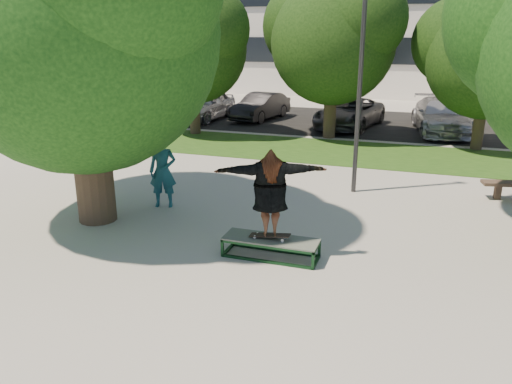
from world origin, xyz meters
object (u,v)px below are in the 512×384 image
(tree_left, at_px, (77,14))
(car_silver_b, at_px, (441,116))
(car_dark, at_px, (261,107))
(car_silver_a, at_px, (205,105))
(grind_box, at_px, (271,248))
(car_grey, at_px, (349,113))
(lamppost, at_px, (361,71))
(bystander, at_px, (163,171))

(tree_left, relative_size, car_silver_b, 1.44)
(car_dark, xyz_separation_m, car_silver_b, (8.28, -0.72, 0.07))
(car_silver_a, relative_size, car_silver_b, 0.87)
(car_silver_a, bearing_deg, grind_box, -58.56)
(grind_box, bearing_deg, car_dark, 108.91)
(car_silver_a, distance_m, car_grey, 6.99)
(tree_left, bearing_deg, car_silver_a, 103.85)
(car_grey, bearing_deg, grind_box, -76.75)
(grind_box, distance_m, car_silver_a, 15.98)
(lamppost, xyz_separation_m, car_dark, (-6.00, 10.27, -2.51))
(car_silver_a, xyz_separation_m, car_dark, (2.57, 0.90, -0.09))
(bystander, xyz_separation_m, car_grey, (2.65, 12.20, -0.25))
(lamppost, relative_size, car_silver_b, 1.24)
(lamppost, distance_m, car_grey, 9.98)
(tree_left, xyz_separation_m, lamppost, (5.29, 3.91, -1.27))
(bystander, xyz_separation_m, car_silver_a, (-4.34, 12.05, -0.16))
(tree_left, relative_size, bystander, 3.99)
(bystander, height_order, car_grey, bystander)
(grind_box, distance_m, car_silver_b, 14.55)
(tree_left, bearing_deg, bystander, 49.10)
(tree_left, relative_size, car_grey, 1.53)
(car_silver_a, xyz_separation_m, car_grey, (6.99, 0.16, -0.08))
(car_silver_a, height_order, car_dark, car_silver_a)
(car_dark, bearing_deg, lamppost, -48.69)
(lamppost, distance_m, car_silver_a, 12.92)
(bystander, bearing_deg, lamppost, 14.30)
(car_dark, bearing_deg, tree_left, -76.12)
(car_dark, distance_m, car_silver_b, 8.31)
(lamppost, height_order, car_dark, lamppost)
(grind_box, height_order, car_dark, car_dark)
(car_grey, xyz_separation_m, car_silver_b, (3.86, 0.03, 0.07))
(grind_box, height_order, car_silver_a, car_silver_a)
(lamppost, bearing_deg, bystander, -147.67)
(tree_left, height_order, car_dark, tree_left)
(car_grey, bearing_deg, bystander, -91.76)
(grind_box, height_order, car_grey, car_grey)
(bystander, relative_size, car_grey, 0.38)
(lamppost, relative_size, car_dark, 1.57)
(tree_left, relative_size, grind_box, 3.95)
(tree_left, xyz_separation_m, bystander, (1.07, 1.23, -3.53))
(tree_left, bearing_deg, lamppost, 36.42)
(grind_box, bearing_deg, car_silver_b, 77.39)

